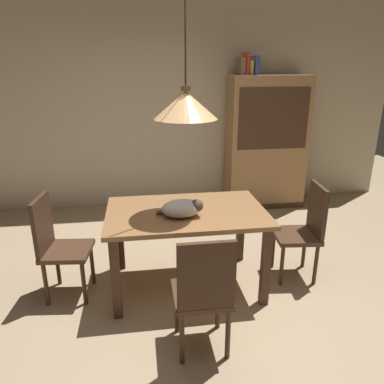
% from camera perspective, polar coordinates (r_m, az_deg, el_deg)
% --- Properties ---
extents(ground, '(10.00, 10.00, 0.00)m').
position_cam_1_polar(ground, '(3.26, 2.53, -17.60)').
color(ground, tan).
extents(back_wall, '(6.40, 0.10, 2.90)m').
position_cam_1_polar(back_wall, '(5.27, -2.79, 13.62)').
color(back_wall, beige).
rests_on(back_wall, ground).
extents(dining_table, '(1.40, 0.90, 0.75)m').
position_cam_1_polar(dining_table, '(3.24, -0.90, -4.58)').
color(dining_table, olive).
rests_on(dining_table, ground).
extents(chair_right_side, '(0.44, 0.44, 0.93)m').
position_cam_1_polar(chair_right_side, '(3.60, 17.31, -5.38)').
color(chair_right_side, '#472D1E').
rests_on(chair_right_side, ground).
extents(chair_left_side, '(0.44, 0.44, 0.93)m').
position_cam_1_polar(chair_left_side, '(3.37, -20.48, -7.50)').
color(chair_left_side, '#472D1E').
rests_on(chair_left_side, ground).
extents(chair_near_front, '(0.40, 0.40, 0.93)m').
position_cam_1_polar(chair_near_front, '(2.54, 1.81, -15.32)').
color(chair_near_front, '#472D1E').
rests_on(chair_near_front, ground).
extents(cat_sleeping, '(0.39, 0.25, 0.16)m').
position_cam_1_polar(cat_sleeping, '(3.05, -1.46, -2.55)').
color(cat_sleeping, beige).
rests_on(cat_sleeping, dining_table).
extents(pendant_lamp, '(0.52, 0.52, 1.30)m').
position_cam_1_polar(pendant_lamp, '(2.98, -1.00, 13.57)').
color(pendant_lamp, '#E0A86B').
extents(hutch_bookcase, '(1.12, 0.45, 1.85)m').
position_cam_1_polar(hutch_bookcase, '(5.31, 11.58, 7.18)').
color(hutch_bookcase, '#A87A4C').
rests_on(hutch_bookcase, ground).
extents(book_brown_thick, '(0.06, 0.24, 0.22)m').
position_cam_1_polar(book_brown_thick, '(5.08, 7.71, 19.04)').
color(book_brown_thick, brown).
rests_on(book_brown_thick, hutch_bookcase).
extents(book_red_tall, '(0.04, 0.22, 0.28)m').
position_cam_1_polar(book_red_tall, '(5.09, 8.49, 19.35)').
color(book_red_tall, '#B73833').
rests_on(book_red_tall, hutch_bookcase).
extents(book_yellow_short, '(0.04, 0.20, 0.18)m').
position_cam_1_polar(book_yellow_short, '(5.11, 9.11, 18.75)').
color(book_yellow_short, gold).
rests_on(book_yellow_short, hutch_bookcase).
extents(book_blue_wide, '(0.06, 0.24, 0.24)m').
position_cam_1_polar(book_blue_wide, '(5.13, 9.86, 19.05)').
color(book_blue_wide, '#384C93').
rests_on(book_blue_wide, hutch_bookcase).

